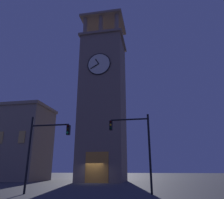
# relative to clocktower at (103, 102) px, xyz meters

# --- Properties ---
(ground_plane) EXTENTS (200.00, 200.00, 0.00)m
(ground_plane) POSITION_rel_clocktower_xyz_m (0.36, 4.02, -12.14)
(ground_plane) COLOR #424247
(clocktower) EXTENTS (7.25, 6.93, 29.54)m
(clocktower) POSITION_rel_clocktower_xyz_m (0.00, 0.00, 0.00)
(clocktower) COLOR gray
(clocktower) RESTS_ON ground_plane
(adjacent_wing_building) EXTENTS (15.06, 7.34, 11.92)m
(adjacent_wing_building) POSITION_rel_clocktower_xyz_m (16.97, -0.01, -6.16)
(adjacent_wing_building) COLOR gray
(adjacent_wing_building) RESTS_ON ground_plane
(traffic_signal_near) EXTENTS (3.24, 0.41, 5.62)m
(traffic_signal_near) POSITION_rel_clocktower_xyz_m (0.59, 17.28, -8.54)
(traffic_signal_near) COLOR black
(traffic_signal_near) RESTS_ON ground_plane
(traffic_signal_far) EXTENTS (3.11, 0.41, 5.75)m
(traffic_signal_far) POSITION_rel_clocktower_xyz_m (-6.39, 15.96, -8.32)
(traffic_signal_far) COLOR black
(traffic_signal_far) RESTS_ON ground_plane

